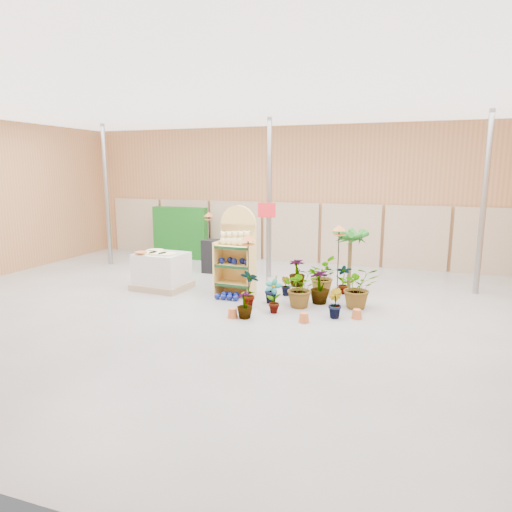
{
  "coord_description": "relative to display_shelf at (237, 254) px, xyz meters",
  "views": [
    {
      "loc": [
        3.91,
        -8.88,
        3.11
      ],
      "look_at": [
        0.3,
        1.5,
        1.0
      ],
      "focal_mm": 32.0,
      "sensor_mm": 36.0,
      "label": 1
    }
  ],
  "objects": [
    {
      "name": "potted_plant_11",
      "position": [
        1.22,
        1.27,
        -0.64
      ],
      "size": [
        0.55,
        0.55,
        0.76
      ],
      "primitive_type": "imported",
      "rotation": [
        0.0,
        0.0,
        3.51
      ],
      "color": "#186117",
      "rests_on": "ground"
    },
    {
      "name": "teddy_bears",
      "position": [
        0.03,
        -0.1,
        0.39
      ],
      "size": [
        0.83,
        0.23,
        0.36
      ],
      "color": "#F8E8A3",
      "rests_on": "display_shelf"
    },
    {
      "name": "potted_plant_8",
      "position": [
        1.31,
        -1.18,
        -0.64
      ],
      "size": [
        0.41,
        0.28,
        0.76
      ],
      "primitive_type": "imported",
      "rotation": [
        0.0,
        0.0,
        6.26
      ],
      "color": "#186117",
      "rests_on": "ground"
    },
    {
      "name": "potted_plant_6",
      "position": [
        1.98,
        0.74,
        -0.56
      ],
      "size": [
        0.89,
        0.98,
        0.92
      ],
      "primitive_type": "imported",
      "rotation": [
        0.0,
        0.0,
        1.81
      ],
      "color": "#186117",
      "rests_on": "ground"
    },
    {
      "name": "gazing_balls_shelf",
      "position": [
        -0.0,
        -0.14,
        -0.14
      ],
      "size": [
        0.82,
        0.28,
        0.16
      ],
      "color": "navy",
      "rests_on": "display_shelf"
    },
    {
      "name": "room",
      "position": [
        0.19,
        -0.56,
        1.2
      ],
      "size": [
        15.2,
        12.1,
        4.7
      ],
      "color": "gray",
      "rests_on": "ground"
    },
    {
      "name": "bird_table_front",
      "position": [
        0.51,
        -0.59,
        0.49
      ],
      "size": [
        0.34,
        0.34,
        1.63
      ],
      "color": "black",
      "rests_on": "ground"
    },
    {
      "name": "potted_plant_1",
      "position": [
        1.05,
        -0.44,
        -0.68
      ],
      "size": [
        0.39,
        0.44,
        0.67
      ],
      "primitive_type": "imported",
      "rotation": [
        0.0,
        0.0,
        1.28
      ],
      "color": "#186117",
      "rests_on": "ground"
    },
    {
      "name": "potted_plant_3",
      "position": [
        2.12,
        -0.12,
        -0.61
      ],
      "size": [
        0.62,
        0.62,
        0.81
      ],
      "primitive_type": "imported",
      "rotation": [
        0.0,
        0.0,
        3.68
      ],
      "color": "#186117",
      "rests_on": "ground"
    },
    {
      "name": "potted_plant_2",
      "position": [
        1.77,
        -0.54,
        -0.56
      ],
      "size": [
        1.04,
        0.98,
        0.92
      ],
      "primitive_type": "imported",
      "rotation": [
        0.0,
        0.0,
        0.38
      ],
      "color": "#186117",
      "rests_on": "ground"
    },
    {
      "name": "palm",
      "position": [
        2.59,
        1.38,
        0.4
      ],
      "size": [
        0.7,
        0.7,
        1.67
      ],
      "color": "brown",
      "rests_on": "ground"
    },
    {
      "name": "potted_plant_7",
      "position": [
        0.84,
        -1.71,
        -0.71
      ],
      "size": [
        0.47,
        0.47,
        0.61
      ],
      "primitive_type": "imported",
      "rotation": [
        0.0,
        0.0,
        4.11
      ],
      "color": "#186117",
      "rests_on": "ground"
    },
    {
      "name": "potted_plant_9",
      "position": [
        2.62,
        -1.06,
        -0.7
      ],
      "size": [
        0.42,
        0.44,
        0.63
      ],
      "primitive_type": "imported",
      "rotation": [
        0.0,
        0.0,
        2.1
      ],
      "color": "#186117",
      "rests_on": "ground"
    },
    {
      "name": "gazing_balls_floor",
      "position": [
        -0.04,
        -0.51,
        -0.94
      ],
      "size": [
        0.63,
        0.39,
        0.15
      ],
      "color": "navy",
      "rests_on": "ground"
    },
    {
      "name": "display_shelf",
      "position": [
        0.0,
        0.0,
        0.0
      ],
      "size": [
        0.96,
        0.63,
        2.23
      ],
      "rotation": [
        0.0,
        0.0,
        -0.05
      ],
      "color": "#E3B863",
      "rests_on": "ground"
    },
    {
      "name": "pallet_stack",
      "position": [
        -2.06,
        -0.17,
        -0.54
      ],
      "size": [
        1.41,
        1.21,
        1.0
      ],
      "rotation": [
        0.0,
        0.0,
        -0.07
      ],
      "color": "tan",
      "rests_on": "ground"
    },
    {
      "name": "potted_plant_10",
      "position": [
        3.01,
        -0.19,
        -0.53
      ],
      "size": [
        1.05,
        0.98,
        0.97
      ],
      "primitive_type": "imported",
      "rotation": [
        0.0,
        0.0,
        0.3
      ],
      "color": "#186117",
      "rests_on": "ground"
    },
    {
      "name": "trellis_stock",
      "position": [
        -3.61,
        3.73,
        -0.12
      ],
      "size": [
        2.0,
        0.3,
        1.8
      ],
      "primitive_type": "cube",
      "color": "#115113",
      "rests_on": "ground"
    },
    {
      "name": "potted_plant_4",
      "position": [
        2.52,
        0.89,
        -0.64
      ],
      "size": [
        0.46,
        0.36,
        0.76
      ],
      "primitive_type": "imported",
      "rotation": [
        0.0,
        0.0,
        3.4
      ],
      "color": "#186117",
      "rests_on": "ground"
    },
    {
      "name": "potted_plant_0",
      "position": [
        0.66,
        -0.91,
        -0.58
      ],
      "size": [
        0.52,
        0.4,
        0.88
      ],
      "primitive_type": "imported",
      "rotation": [
        0.0,
        0.0,
        2.95
      ],
      "color": "#186117",
      "rests_on": "ground"
    },
    {
      "name": "charcoal_planters",
      "position": [
        -1.63,
        2.04,
        -0.52
      ],
      "size": [
        0.5,
        0.5,
        1.0
      ],
      "color": "black",
      "rests_on": "ground"
    },
    {
      "name": "potted_plant_5",
      "position": [
        1.21,
        0.24,
        -0.76
      ],
      "size": [
        0.37,
        0.37,
        0.52
      ],
      "primitive_type": "imported",
      "rotation": [
        0.0,
        0.0,
        5.5
      ],
      "color": "#186117",
      "rests_on": "ground"
    },
    {
      "name": "offer_sign",
      "position": [
        0.29,
        1.51,
        0.55
      ],
      "size": [
        0.5,
        0.08,
        2.2
      ],
      "color": "gray",
      "rests_on": "ground"
    },
    {
      "name": "bird_table_right",
      "position": [
        2.44,
        0.46,
        0.66
      ],
      "size": [
        0.34,
        0.34,
        1.8
      ],
      "color": "black",
      "rests_on": "ground"
    },
    {
      "name": "bird_table_back",
      "position": [
        -2.15,
        2.99,
        0.6
      ],
      "size": [
        0.34,
        0.34,
        1.74
      ],
      "color": "black",
      "rests_on": "ground"
    }
  ]
}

